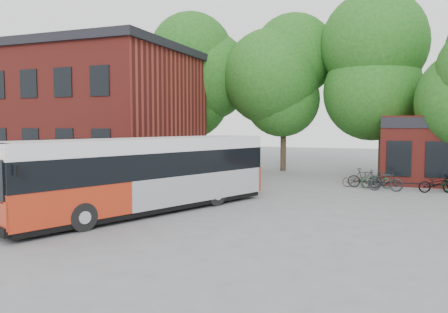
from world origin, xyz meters
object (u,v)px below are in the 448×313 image
(bus_shelter, at_px, (53,174))
(bicycle_0, at_px, (357,180))
(bicycle_2, at_px, (376,180))
(bicycle_1, at_px, (364,178))
(bicycle_3, at_px, (385,181))
(bicycle_6, at_px, (437,184))
(city_bus, at_px, (146,175))

(bus_shelter, height_order, bicycle_0, bus_shelter)
(bus_shelter, xyz_separation_m, bicycle_2, (12.36, 10.97, -1.01))
(bicycle_1, relative_size, bicycle_3, 1.01)
(bicycle_0, bearing_deg, bicycle_1, -74.86)
(bicycle_3, bearing_deg, bicycle_1, 53.34)
(bicycle_6, bearing_deg, bicycle_0, 66.43)
(bus_shelter, height_order, bicycle_1, bus_shelter)
(bicycle_1, bearing_deg, bicycle_2, -84.75)
(bicycle_1, xyz_separation_m, bicycle_3, (1.11, -0.85, -0.01))
(bicycle_3, bearing_deg, bicycle_2, 29.49)
(bus_shelter, bearing_deg, bicycle_3, 38.14)
(city_bus, bearing_deg, bicycle_3, 68.95)
(bicycle_0, relative_size, bicycle_1, 0.91)
(city_bus, relative_size, bicycle_2, 6.92)
(bicycle_3, relative_size, bicycle_6, 0.98)
(bus_shelter, relative_size, bicycle_2, 4.14)
(bicycle_1, height_order, bicycle_3, bicycle_1)
(city_bus, height_order, bicycle_3, city_bus)
(bicycle_2, height_order, bicycle_3, bicycle_3)
(bicycle_2, xyz_separation_m, bicycle_3, (0.48, -0.88, 0.09))
(bicycle_1, relative_size, bicycle_6, 0.99)
(bicycle_0, height_order, bicycle_1, bicycle_1)
(bus_shelter, xyz_separation_m, bicycle_1, (11.74, 10.93, -0.91))
(bus_shelter, bearing_deg, bicycle_6, 34.09)
(city_bus, bearing_deg, bicycle_0, 76.37)
(bicycle_2, distance_m, bicycle_6, 3.02)
(bicycle_0, distance_m, bicycle_3, 1.68)
(bicycle_0, relative_size, bicycle_3, 0.92)
(city_bus, height_order, bicycle_0, city_bus)
(bicycle_3, xyz_separation_m, bicycle_6, (2.47, 0.28, -0.06))
(city_bus, distance_m, bicycle_0, 12.54)
(bicycle_2, bearing_deg, bicycle_0, 79.12)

